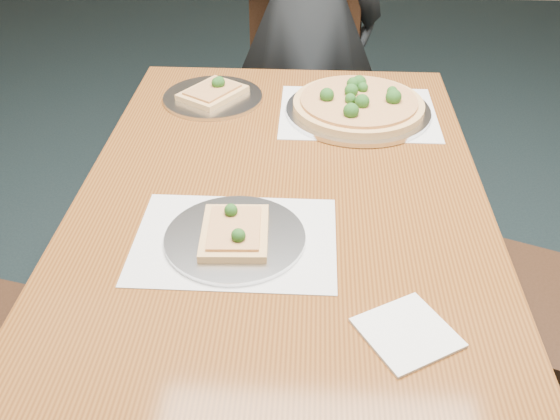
# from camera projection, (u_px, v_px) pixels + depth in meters

# --- Properties ---
(dining_table) EXTENTS (0.90, 1.50, 0.75)m
(dining_table) POSITION_uv_depth(u_px,v_px,m) (280.00, 244.00, 1.38)
(dining_table) COLOR #603213
(dining_table) RESTS_ON ground
(chair_far) EXTENTS (0.51, 0.51, 0.91)m
(chair_far) POSITION_uv_depth(u_px,v_px,m) (295.00, 92.00, 2.35)
(chair_far) COLOR black
(chair_far) RESTS_ON ground
(diner) EXTENTS (0.61, 0.44, 1.58)m
(diner) POSITION_uv_depth(u_px,v_px,m) (305.00, 20.00, 2.19)
(diner) COLOR black
(diner) RESTS_ON ground
(placemat_main) EXTENTS (0.42, 0.32, 0.00)m
(placemat_main) POSITION_uv_depth(u_px,v_px,m) (358.00, 113.00, 1.69)
(placemat_main) COLOR white
(placemat_main) RESTS_ON dining_table
(placemat_near) EXTENTS (0.40, 0.30, 0.00)m
(placemat_near) POSITION_uv_depth(u_px,v_px,m) (235.00, 240.00, 1.24)
(placemat_near) COLOR white
(placemat_near) RESTS_ON dining_table
(pizza_pan) EXTENTS (0.39, 0.39, 0.07)m
(pizza_pan) POSITION_uv_depth(u_px,v_px,m) (358.00, 105.00, 1.68)
(pizza_pan) COLOR silver
(pizza_pan) RESTS_ON dining_table
(slice_plate_near) EXTENTS (0.28, 0.28, 0.05)m
(slice_plate_near) POSITION_uv_depth(u_px,v_px,m) (235.00, 235.00, 1.23)
(slice_plate_near) COLOR silver
(slice_plate_near) RESTS_ON dining_table
(slice_plate_far) EXTENTS (0.28, 0.28, 0.06)m
(slice_plate_far) POSITION_uv_depth(u_px,v_px,m) (213.00, 95.00, 1.76)
(slice_plate_far) COLOR silver
(slice_plate_far) RESTS_ON dining_table
(napkin) EXTENTS (0.19, 0.19, 0.01)m
(napkin) POSITION_uv_depth(u_px,v_px,m) (407.00, 333.00, 1.03)
(napkin) COLOR white
(napkin) RESTS_ON dining_table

